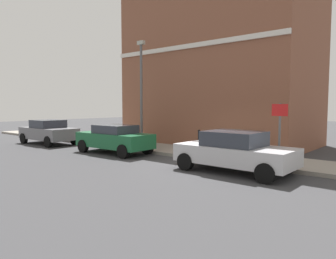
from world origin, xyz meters
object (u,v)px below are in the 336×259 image
object	(u,v)px
car_green	(115,138)
utility_cabinet	(234,143)
bollard_near_cabinet	(199,140)
car_grey	(48,132)
lamppost	(141,88)
street_sign	(280,125)
car_silver	(235,151)

from	to	relation	value
car_green	utility_cabinet	xyz separation A→B (m)	(2.47, -5.21, -0.06)
utility_cabinet	bollard_near_cabinet	size ratio (longest dim) A/B	1.11
car_grey	lamppost	world-z (taller)	lamppost
street_sign	lamppost	distance (m)	8.33
street_sign	utility_cabinet	bearing A→B (deg)	66.37
car_grey	street_sign	distance (m)	13.73
utility_cabinet	lamppost	size ratio (longest dim) A/B	0.20
car_grey	bollard_near_cabinet	bearing A→B (deg)	-164.35
car_green	car_grey	xyz separation A→B (m)	(-0.18, 5.97, 0.01)
car_silver	street_sign	distance (m)	2.02
car_grey	car_green	bearing A→B (deg)	-179.22
car_silver	bollard_near_cabinet	size ratio (longest dim) A/B	4.00
car_silver	car_grey	bearing A→B (deg)	0.73
car_grey	utility_cabinet	bearing A→B (deg)	-167.61
car_grey	lamppost	distance (m)	6.56
car_silver	utility_cabinet	xyz separation A→B (m)	(2.56, 1.41, -0.07)
bollard_near_cabinet	street_sign	bearing A→B (deg)	-104.83
bollard_near_cabinet	street_sign	world-z (taller)	street_sign
car_silver	lamppost	distance (m)	7.93
car_grey	bollard_near_cabinet	size ratio (longest dim) A/B	3.84
car_silver	car_green	world-z (taller)	car_silver
car_silver	utility_cabinet	size ratio (longest dim) A/B	3.61
lamppost	street_sign	bearing A→B (deg)	-96.60
car_green	car_grey	distance (m)	5.97
lamppost	utility_cabinet	bearing A→B (deg)	-88.77
car_green	bollard_near_cabinet	size ratio (longest dim) A/B	3.91
car_silver	lamppost	xyz separation A→B (m)	(2.44, 7.10, 2.55)
street_sign	lamppost	xyz separation A→B (m)	(0.94, 8.11, 1.64)
car_silver	utility_cabinet	distance (m)	2.93
car_green	lamppost	xyz separation A→B (m)	(2.35, 0.48, 2.56)
utility_cabinet	bollard_near_cabinet	xyz separation A→B (m)	(0.10, 1.96, 0.02)
lamppost	bollard_near_cabinet	bearing A→B (deg)	-86.60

